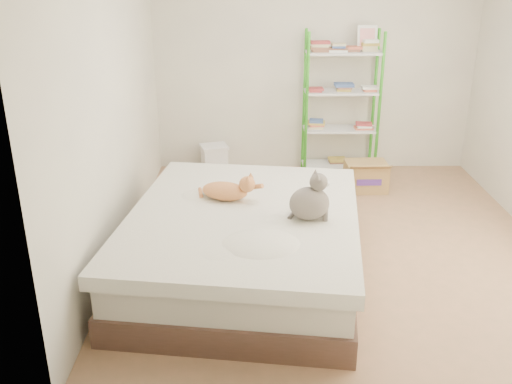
{
  "coord_description": "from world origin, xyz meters",
  "views": [
    {
      "loc": [
        -0.74,
        -4.71,
        2.41
      ],
      "look_at": [
        -0.72,
        -0.3,
        0.62
      ],
      "focal_mm": 40.0,
      "sensor_mm": 36.0,
      "label": 1
    }
  ],
  "objects_px": {
    "orange_cat": "(225,189)",
    "shelf_unit": "(342,98)",
    "cardboard_box": "(366,176)",
    "white_bin": "(214,159)",
    "grey_cat": "(310,196)",
    "bed": "(244,244)"
  },
  "relations": [
    {
      "from": "orange_cat",
      "to": "shelf_unit",
      "type": "height_order",
      "value": "shelf_unit"
    },
    {
      "from": "shelf_unit",
      "to": "cardboard_box",
      "type": "distance_m",
      "value": 0.98
    },
    {
      "from": "orange_cat",
      "to": "white_bin",
      "type": "bearing_deg",
      "value": 113.15
    },
    {
      "from": "cardboard_box",
      "to": "grey_cat",
      "type": "bearing_deg",
      "value": -113.78
    },
    {
      "from": "cardboard_box",
      "to": "white_bin",
      "type": "relative_size",
      "value": 1.23
    },
    {
      "from": "bed",
      "to": "shelf_unit",
      "type": "xyz_separation_m",
      "value": [
        1.12,
        2.48,
        0.64
      ]
    },
    {
      "from": "bed",
      "to": "cardboard_box",
      "type": "relative_size",
      "value": 5.28
    },
    {
      "from": "bed",
      "to": "shelf_unit",
      "type": "height_order",
      "value": "shelf_unit"
    },
    {
      "from": "grey_cat",
      "to": "white_bin",
      "type": "height_order",
      "value": "grey_cat"
    },
    {
      "from": "grey_cat",
      "to": "shelf_unit",
      "type": "height_order",
      "value": "shelf_unit"
    },
    {
      "from": "white_bin",
      "to": "cardboard_box",
      "type": "bearing_deg",
      "value": -17.26
    },
    {
      "from": "orange_cat",
      "to": "cardboard_box",
      "type": "height_order",
      "value": "orange_cat"
    },
    {
      "from": "orange_cat",
      "to": "white_bin",
      "type": "distance_m",
      "value": 2.25
    },
    {
      "from": "orange_cat",
      "to": "cardboard_box",
      "type": "relative_size",
      "value": 1.0
    },
    {
      "from": "orange_cat",
      "to": "bed",
      "type": "bearing_deg",
      "value": -41.66
    },
    {
      "from": "cardboard_box",
      "to": "orange_cat",
      "type": "bearing_deg",
      "value": -133.86
    },
    {
      "from": "shelf_unit",
      "to": "grey_cat",
      "type": "bearing_deg",
      "value": -103.29
    },
    {
      "from": "orange_cat",
      "to": "grey_cat",
      "type": "distance_m",
      "value": 0.78
    },
    {
      "from": "bed",
      "to": "white_bin",
      "type": "bearing_deg",
      "value": 106.64
    },
    {
      "from": "bed",
      "to": "white_bin",
      "type": "height_order",
      "value": "bed"
    },
    {
      "from": "bed",
      "to": "orange_cat",
      "type": "relative_size",
      "value": 5.29
    },
    {
      "from": "orange_cat",
      "to": "white_bin",
      "type": "xyz_separation_m",
      "value": [
        -0.23,
        2.18,
        -0.48
      ]
    }
  ]
}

